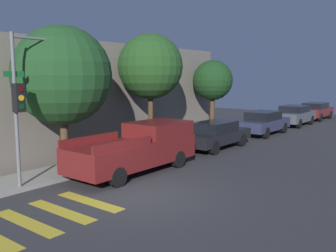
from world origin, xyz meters
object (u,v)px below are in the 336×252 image
sedan_near_corner (216,134)px  sedan_middle (264,122)px  traffic_light_pole (31,86)px  tree_far_end (213,81)px  tree_near_corner (62,76)px  pickup_truck (138,148)px  sedan_far_end (295,115)px  tree_midblock (150,67)px  sedan_tail_of_row (316,110)px

sedan_near_corner → sedan_middle: bearing=-0.0°
traffic_light_pole → tree_far_end: (12.65, 0.83, 0.04)m
traffic_light_pole → tree_far_end: size_ratio=1.09×
tree_near_corner → sedan_near_corner: bearing=-15.1°
pickup_truck → sedan_far_end: bearing=-0.0°
traffic_light_pole → sedan_far_end: traffic_light_pole is taller
tree_near_corner → tree_midblock: tree_midblock is taller
pickup_truck → sedan_middle: size_ratio=1.21×
sedan_tail_of_row → tree_far_end: bearing=171.2°
sedan_middle → sedan_tail_of_row: sedan_middle is taller
sedan_tail_of_row → tree_midblock: bearing=173.8°
pickup_truck → sedan_near_corner: 5.86m
traffic_light_pole → pickup_truck: bearing=-18.8°
sedan_near_corner → tree_midblock: size_ratio=0.79×
pickup_truck → sedan_middle: (11.76, -0.00, -0.15)m
pickup_truck → tree_near_corner: size_ratio=0.99×
traffic_light_pole → tree_far_end: traffic_light_pole is taller
sedan_tail_of_row → tree_near_corner: bearing=175.1°
sedan_tail_of_row → tree_midblock: size_ratio=0.79×
sedan_middle → tree_near_corner: (-13.67, 2.10, 2.95)m
pickup_truck → tree_far_end: tree_far_end is taller
traffic_light_pole → sedan_far_end: size_ratio=1.17×
tree_near_corner → tree_far_end: 10.82m
sedan_middle → pickup_truck: bearing=180.0°
sedan_far_end → sedan_near_corner: bearing=180.0°
sedan_near_corner → tree_far_end: bearing=34.5°
sedan_near_corner → sedan_far_end: (11.49, 0.00, 0.06)m
tree_near_corner → tree_far_end: bearing=0.0°
sedan_near_corner → sedan_tail_of_row: bearing=-0.0°
tree_midblock → tree_far_end: bearing=0.0°
traffic_light_pole → sedan_near_corner: size_ratio=1.12×
tree_midblock → sedan_near_corner: bearing=-38.1°
pickup_truck → sedan_tail_of_row: pickup_truck is taller
tree_near_corner → tree_far_end: (10.82, 0.00, -0.30)m
tree_near_corner → sedan_far_end: bearing=-6.2°
tree_near_corner → sedan_tail_of_row: bearing=-4.9°
tree_far_end → sedan_near_corner: bearing=-145.5°
pickup_truck → tree_far_end: (8.91, 2.10, 2.49)m
sedan_middle → sedan_far_end: sedan_far_end is taller
tree_midblock → traffic_light_pole: bearing=-173.2°
traffic_light_pole → tree_midblock: (6.91, 0.83, 0.76)m
pickup_truck → sedan_near_corner: size_ratio=1.22×
tree_midblock → sedan_tail_of_row: bearing=-6.2°
traffic_light_pole → sedan_middle: (15.50, -1.27, -2.61)m
sedan_near_corner → tree_far_end: (3.05, 2.10, 2.68)m
sedan_middle → sedan_far_end: 5.58m
sedan_near_corner → tree_near_corner: 8.58m
pickup_truck → sedan_near_corner: bearing=-0.0°
sedan_far_end → tree_far_end: (-8.43, 2.10, 2.63)m
tree_near_corner → traffic_light_pole: bearing=-155.6°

